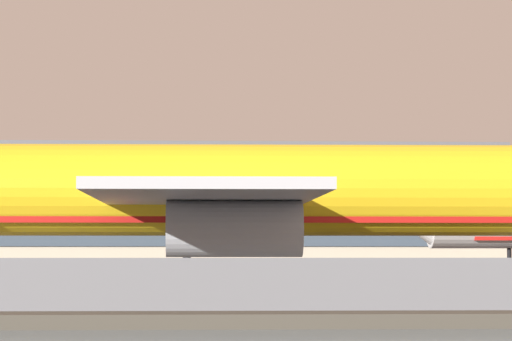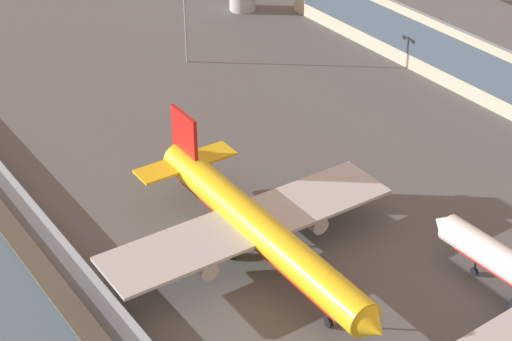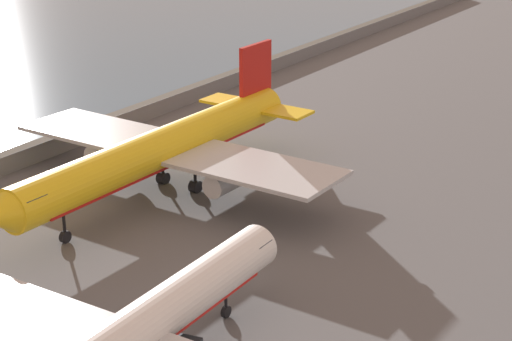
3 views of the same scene
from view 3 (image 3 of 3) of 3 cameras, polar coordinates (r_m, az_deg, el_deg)
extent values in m
plane|color=#565659|center=(108.74, -4.16, 0.67)|extent=(500.00, 500.00, 0.00)
cube|color=#474238|center=(121.61, -11.89, 2.58)|extent=(320.00, 3.00, 0.50)
cube|color=slate|center=(118.30, -10.37, 2.64)|extent=(280.00, 0.08, 2.32)
cylinder|color=slate|center=(198.64, 9.55, 9.96)|extent=(0.10, 0.10, 2.32)
cylinder|color=slate|center=(118.30, -10.37, 2.64)|extent=(0.10, 0.10, 2.32)
cylinder|color=yellow|center=(96.16, -6.38, 1.45)|extent=(43.17, 5.22, 4.60)
cone|color=yellow|center=(113.60, 1.07, 4.59)|extent=(3.05, 4.18, 4.14)
cube|color=#232D3D|center=(82.92, -15.24, -1.95)|extent=(2.58, 3.94, 1.38)
cube|color=red|center=(96.58, -6.35, 0.74)|extent=(36.69, 4.21, 0.83)
cube|color=#B7BABF|center=(91.99, -0.56, 0.30)|extent=(9.78, 20.83, 0.46)
cube|color=#B7BABF|center=(104.50, -9.95, 2.50)|extent=(9.78, 20.83, 0.46)
cylinder|color=#B7BABF|center=(92.43, -1.86, -0.60)|extent=(6.07, 2.62, 2.53)
cylinder|color=#B7BABF|center=(103.00, -9.72, 1.37)|extent=(6.07, 2.62, 2.53)
cube|color=red|center=(109.30, -0.03, 6.44)|extent=(6.47, 0.64, 7.82)
cube|color=yellow|center=(108.43, 1.64, 3.99)|extent=(4.42, 7.65, 0.37)
cube|color=yellow|center=(112.51, -1.63, 4.61)|extent=(4.42, 7.65, 0.37)
cylinder|color=black|center=(87.41, -12.67, -3.53)|extent=(0.32, 0.32, 2.69)
cylinder|color=black|center=(87.96, -12.60, -4.33)|extent=(1.29, 0.52, 1.29)
cylinder|color=black|center=(98.14, -4.08, -0.34)|extent=(0.37, 0.37, 2.69)
cylinder|color=black|center=(98.63, -4.06, -1.07)|extent=(1.50, 1.06, 1.48)
cylinder|color=black|center=(101.02, -6.24, 0.21)|extent=(0.37, 0.37, 2.69)
cylinder|color=black|center=(101.50, -6.21, -0.50)|extent=(1.50, 1.06, 1.48)
cylinder|color=white|center=(62.62, -8.36, -10.78)|extent=(34.90, 4.68, 3.77)
cone|color=white|center=(75.79, 0.58, -4.68)|extent=(2.54, 3.65, 3.58)
cube|color=#232D3D|center=(73.72, -0.40, -5.04)|extent=(2.16, 3.26, 1.13)
cube|color=#B7BABF|center=(66.90, -14.90, -9.57)|extent=(8.09, 16.90, 0.38)
cylinder|color=#B7BABF|center=(67.27, -13.35, -10.46)|extent=(4.93, 2.20, 2.07)
cylinder|color=black|center=(72.47, -2.02, -8.62)|extent=(0.26, 0.26, 2.21)
cylinder|color=black|center=(73.02, -2.01, -9.37)|extent=(1.07, 0.44, 1.06)
cube|color=orange|center=(66.31, -6.02, -10.98)|extent=(1.13, 0.72, 0.16)
camera|label=1|loc=(156.04, -27.39, 5.56)|focal=105.00mm
camera|label=2|loc=(115.19, -66.44, 26.54)|focal=60.00mm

